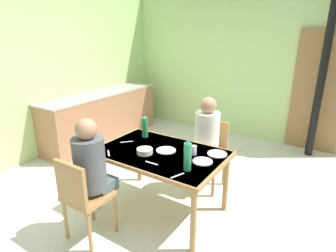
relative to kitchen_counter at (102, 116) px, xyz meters
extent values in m
plane|color=silver|center=(1.82, -1.06, -0.45)|extent=(7.21, 7.21, 0.00)
cube|color=#B2D889|center=(1.82, 1.71, 0.95)|extent=(4.50, 0.10, 2.81)
cube|color=#B2D685|center=(-0.33, -0.37, 0.95)|extent=(0.10, 4.16, 2.81)
cube|color=olive|center=(3.34, 1.63, 0.55)|extent=(0.80, 0.05, 2.00)
cylinder|color=black|center=(3.38, 1.36, 0.95)|extent=(0.12, 0.12, 2.81)
cube|color=#A36B4B|center=(0.00, 0.00, -0.02)|extent=(0.60, 2.37, 0.87)
cube|color=#9E9E99|center=(0.00, 0.00, 0.43)|extent=(0.61, 2.42, 0.03)
cylinder|color=#B7B7BC|center=(0.00, 0.36, 0.45)|extent=(0.21, 0.21, 0.01)
cube|color=#A07643|center=(2.16, -1.22, 0.25)|extent=(1.38, 0.91, 0.04)
cube|color=beige|center=(2.16, -1.22, 0.27)|extent=(1.32, 0.87, 0.00)
cylinder|color=#A07643|center=(1.54, -1.60, -0.11)|extent=(0.06, 0.06, 0.68)
cylinder|color=#A07643|center=(2.78, -1.60, -0.11)|extent=(0.06, 0.06, 0.68)
cylinder|color=#A07643|center=(1.54, -0.83, -0.11)|extent=(0.06, 0.06, 0.68)
cylinder|color=#A07643|center=(2.78, -0.83, -0.11)|extent=(0.06, 0.06, 0.68)
cube|color=#A07643|center=(1.82, -1.95, 0.00)|extent=(0.40, 0.40, 0.04)
cube|color=#A07643|center=(1.82, -2.13, 0.21)|extent=(0.38, 0.04, 0.42)
cylinder|color=#A07643|center=(1.65, -1.78, -0.25)|extent=(0.04, 0.04, 0.41)
cylinder|color=#A07643|center=(1.99, -1.78, -0.25)|extent=(0.04, 0.04, 0.41)
cylinder|color=#A07643|center=(1.65, -2.12, -0.25)|extent=(0.04, 0.04, 0.41)
cylinder|color=#A07643|center=(1.99, -2.12, -0.25)|extent=(0.04, 0.04, 0.41)
cube|color=#A07643|center=(2.38, -0.48, 0.00)|extent=(0.40, 0.40, 0.04)
cube|color=#A07643|center=(2.38, -0.30, 0.21)|extent=(0.38, 0.04, 0.42)
cylinder|color=#A07643|center=(2.55, -0.65, -0.25)|extent=(0.04, 0.04, 0.41)
cylinder|color=#A07643|center=(2.21, -0.65, -0.25)|extent=(0.04, 0.04, 0.41)
cylinder|color=#A07643|center=(2.55, -0.31, -0.25)|extent=(0.04, 0.04, 0.41)
cylinder|color=#A07643|center=(2.21, -0.31, -0.25)|extent=(0.04, 0.04, 0.41)
cube|color=#465B5A|center=(1.82, -1.79, 0.06)|extent=(0.30, 0.22, 0.12)
cylinder|color=#4C5156|center=(1.82, -1.90, 0.32)|extent=(0.30, 0.30, 0.52)
sphere|color=#A87A5B|center=(1.82, -1.90, 0.67)|extent=(0.20, 0.20, 0.20)
cube|color=silver|center=(2.38, -0.64, 0.06)|extent=(0.30, 0.22, 0.12)
cylinder|color=silver|center=(2.38, -0.53, 0.32)|extent=(0.30, 0.30, 0.52)
sphere|color=#A87A5B|center=(2.38, -0.53, 0.67)|extent=(0.20, 0.20, 0.20)
cylinder|color=#25854A|center=(1.74, -0.95, 0.39)|extent=(0.08, 0.08, 0.24)
cone|color=#2A8347|center=(1.74, -0.95, 0.53)|extent=(0.05, 0.05, 0.03)
cylinder|color=#27975D|center=(2.60, -1.42, 0.41)|extent=(0.07, 0.07, 0.27)
cone|color=#238B67|center=(2.60, -1.42, 0.56)|extent=(0.05, 0.05, 0.04)
cylinder|color=beige|center=(2.04, -1.35, 0.30)|extent=(0.17, 0.17, 0.05)
cylinder|color=white|center=(2.20, -1.17, 0.28)|extent=(0.21, 0.21, 0.01)
cylinder|color=white|center=(2.70, -0.95, 0.28)|extent=(0.21, 0.21, 0.01)
cylinder|color=white|center=(2.65, -1.19, 0.28)|extent=(0.20, 0.20, 0.01)
cylinder|color=silver|center=(2.49, -1.09, 0.32)|extent=(0.06, 0.06, 0.10)
cube|color=silver|center=(1.72, -1.56, 0.27)|extent=(0.12, 0.11, 0.00)
cube|color=silver|center=(2.24, -1.50, 0.27)|extent=(0.15, 0.02, 0.00)
cube|color=silver|center=(2.58, -1.57, 0.27)|extent=(0.07, 0.15, 0.00)
cube|color=silver|center=(1.67, -1.21, 0.27)|extent=(0.11, 0.12, 0.00)
camera|label=1|loc=(3.72, -3.47, 1.51)|focal=29.66mm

